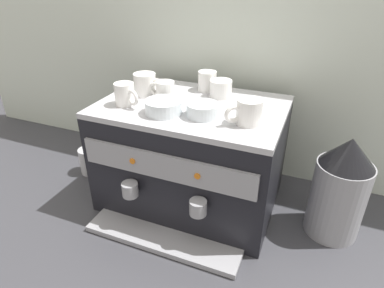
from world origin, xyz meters
name	(u,v)px	position (x,y,z in m)	size (l,w,h in m)	color
ground_plane	(192,196)	(0.00, 0.00, 0.00)	(4.00, 4.00, 0.00)	#38383D
tiled_backsplash_wall	(221,53)	(0.00, 0.32, 0.52)	(2.80, 0.03, 1.05)	silver
espresso_machine	(192,155)	(0.00, 0.00, 0.20)	(0.65, 0.56, 0.41)	black
ceramic_cup_0	(164,91)	(-0.10, -0.01, 0.45)	(0.11, 0.07, 0.07)	white
ceramic_cup_1	(248,112)	(0.22, -0.09, 0.45)	(0.11, 0.10, 0.08)	white
ceramic_cup_2	(125,95)	(-0.21, -0.10, 0.45)	(0.11, 0.07, 0.08)	white
ceramic_cup_3	(220,88)	(0.07, 0.11, 0.44)	(0.10, 0.10, 0.06)	white
ceramic_cup_4	(208,81)	(0.00, 0.15, 0.45)	(0.10, 0.09, 0.08)	white
ceramic_cup_5	(146,85)	(-0.19, 0.02, 0.45)	(0.13, 0.08, 0.08)	white
ceramic_bowl_0	(164,107)	(-0.06, -0.11, 0.43)	(0.12, 0.12, 0.04)	silver
ceramic_bowl_1	(203,110)	(0.07, -0.08, 0.43)	(0.11, 0.11, 0.04)	silver
coffee_grinder	(340,189)	(0.54, 0.01, 0.18)	(0.18, 0.18, 0.38)	#939399
milk_pitcher	(89,161)	(-0.50, -0.01, 0.06)	(0.09, 0.09, 0.12)	#B7B7BC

